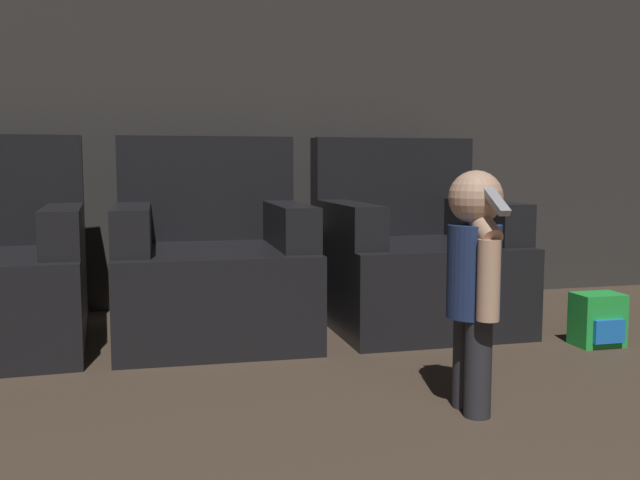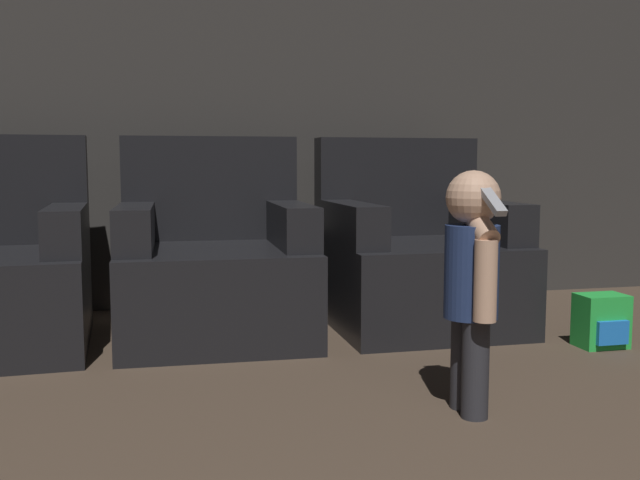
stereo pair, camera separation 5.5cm
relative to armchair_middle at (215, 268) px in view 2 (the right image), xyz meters
name	(u,v)px [view 2 (the right image)]	position (x,y,z in m)	size (l,w,h in m)	color
wall_back	(266,79)	(0.37, 0.73, 0.98)	(8.40, 0.05, 2.60)	#33302D
armchair_middle	(215,268)	(0.00, 0.00, 0.00)	(0.90, 0.93, 0.95)	black
armchair_right	(415,261)	(1.02, 0.00, 0.00)	(0.88, 0.92, 0.95)	black
person_toddler	(472,272)	(0.72, -1.29, 0.15)	(0.18, 0.32, 0.80)	#28282D
toy_backpack	(602,321)	(1.66, -0.64, -0.21)	(0.21, 0.17, 0.24)	green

